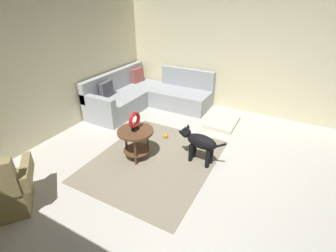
{
  "coord_description": "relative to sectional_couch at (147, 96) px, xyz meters",
  "views": [
    {
      "loc": [
        -2.7,
        -1.09,
        2.5
      ],
      "look_at": [
        0.45,
        0.6,
        0.55
      ],
      "focal_mm": 25.9,
      "sensor_mm": 36.0,
      "label": 1
    }
  ],
  "objects": [
    {
      "name": "side_table",
      "position": [
        -1.9,
        -1.01,
        0.13
      ],
      "size": [
        0.6,
        0.6,
        0.54
      ],
      "color": "brown",
      "rests_on": "ground_plane"
    },
    {
      "name": "dog_toy_ball",
      "position": [
        -1.11,
        -1.13,
        -0.24
      ],
      "size": [
        0.1,
        0.1,
        0.1
      ],
      "primitive_type": "sphere",
      "color": "orange",
      "rests_on": "ground_plane"
    },
    {
      "name": "sectional_couch",
      "position": [
        0.0,
        0.0,
        0.0
      ],
      "size": [
        2.2,
        2.25,
        0.88
      ],
      "color": "#9EA3A8",
      "rests_on": "ground_plane"
    },
    {
      "name": "dog_bed_mat",
      "position": [
        -0.01,
        -1.94,
        -0.24
      ],
      "size": [
        0.8,
        0.6,
        0.09
      ],
      "primitive_type": "cube",
      "color": "beige",
      "rests_on": "ground_plane"
    },
    {
      "name": "torus_sculpture",
      "position": [
        -1.9,
        -1.01,
        0.42
      ],
      "size": [
        0.28,
        0.08,
        0.33
      ],
      "color": "black",
      "rests_on": "side_table"
    },
    {
      "name": "ground_plane",
      "position": [
        -1.99,
        -2.02,
        -0.34
      ],
      "size": [
        6.0,
        6.0,
        0.1
      ],
      "primitive_type": "cube",
      "color": "beige"
    },
    {
      "name": "wall_back",
      "position": [
        -1.99,
        0.92,
        1.06
      ],
      "size": [
        6.0,
        0.12,
        2.7
      ],
      "primitive_type": "cube",
      "color": "beige",
      "rests_on": "ground_plane"
    },
    {
      "name": "dog",
      "position": [
        -1.51,
        -1.98,
        0.09
      ],
      "size": [
        0.28,
        0.85,
        0.63
      ],
      "rotation": [
        0.0,
        0.0,
        6.17
      ],
      "color": "black",
      "rests_on": "ground_plane"
    },
    {
      "name": "wall_right",
      "position": [
        0.95,
        -2.02,
        1.06
      ],
      "size": [
        0.12,
        6.0,
        2.7
      ],
      "primitive_type": "cube",
      "color": "beige",
      "rests_on": "ground_plane"
    },
    {
      "name": "area_rug",
      "position": [
        -1.84,
        -1.32,
        -0.28
      ],
      "size": [
        2.3,
        1.9,
        0.01
      ],
      "primitive_type": "cube",
      "color": "gray",
      "rests_on": "ground_plane"
    }
  ]
}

